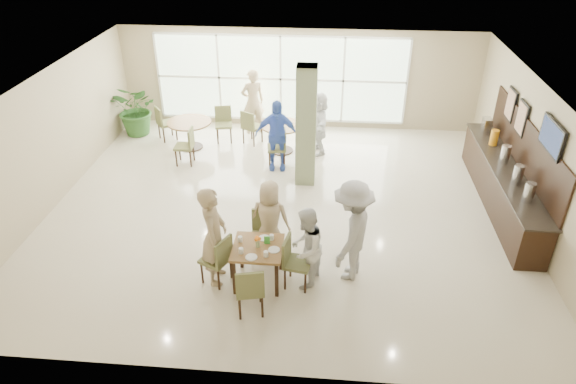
# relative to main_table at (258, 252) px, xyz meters

# --- Properties ---
(ground) EXTENTS (10.00, 10.00, 0.00)m
(ground) POSITION_rel_main_table_xyz_m (0.21, 2.48, -0.64)
(ground) COLOR beige
(ground) RESTS_ON ground
(room_shell) EXTENTS (10.00, 10.00, 10.00)m
(room_shell) POSITION_rel_main_table_xyz_m (0.21, 2.48, 1.06)
(room_shell) COLOR white
(room_shell) RESTS_ON ground
(window_bank) EXTENTS (7.00, 0.04, 7.00)m
(window_bank) POSITION_rel_main_table_xyz_m (-0.29, 6.94, 0.76)
(window_bank) COLOR silver
(window_bank) RESTS_ON ground
(column) EXTENTS (0.45, 0.45, 2.80)m
(column) POSITION_rel_main_table_xyz_m (0.61, 3.68, 0.76)
(column) COLOR #728059
(column) RESTS_ON ground
(main_table) EXTENTS (0.86, 0.86, 0.75)m
(main_table) POSITION_rel_main_table_xyz_m (0.00, 0.00, 0.00)
(main_table) COLOR brown
(main_table) RESTS_ON ground
(round_table_left) EXTENTS (1.15, 1.15, 0.75)m
(round_table_left) POSITION_rel_main_table_xyz_m (-2.54, 5.26, -0.06)
(round_table_left) COLOR brown
(round_table_left) RESTS_ON ground
(round_table_right) EXTENTS (1.10, 1.10, 0.75)m
(round_table_right) POSITION_rel_main_table_xyz_m (-0.10, 5.25, -0.07)
(round_table_right) COLOR brown
(round_table_right) RESTS_ON ground
(chairs_main_table) EXTENTS (1.99, 1.91, 0.95)m
(chairs_main_table) POSITION_rel_main_table_xyz_m (-0.02, -0.04, -0.17)
(chairs_main_table) COLOR olive
(chairs_main_table) RESTS_ON ground
(chairs_table_left) EXTENTS (2.16, 1.94, 0.95)m
(chairs_table_left) POSITION_rel_main_table_xyz_m (-2.50, 5.26, -0.17)
(chairs_table_left) COLOR olive
(chairs_table_left) RESTS_ON ground
(chairs_table_right) EXTENTS (2.14, 1.81, 0.95)m
(chairs_table_right) POSITION_rel_main_table_xyz_m (-0.17, 5.25, -0.17)
(chairs_table_right) COLOR olive
(chairs_table_right) RESTS_ON ground
(tabletop_clutter) EXTENTS (0.75, 0.76, 0.21)m
(tabletop_clutter) POSITION_rel_main_table_xyz_m (0.02, -0.02, 0.17)
(tabletop_clutter) COLOR white
(tabletop_clutter) RESTS_ON main_table
(buffet_counter) EXTENTS (0.64, 4.70, 1.95)m
(buffet_counter) POSITION_rel_main_table_xyz_m (4.91, 2.98, -0.09)
(buffet_counter) COLOR black
(buffet_counter) RESTS_ON ground
(wall_tv) EXTENTS (0.06, 1.00, 0.58)m
(wall_tv) POSITION_rel_main_table_xyz_m (5.15, 1.88, 1.51)
(wall_tv) COLOR black
(wall_tv) RESTS_ON ground
(framed_art_a) EXTENTS (0.05, 0.55, 0.70)m
(framed_art_a) POSITION_rel_main_table_xyz_m (5.15, 3.48, 1.21)
(framed_art_a) COLOR black
(framed_art_a) RESTS_ON ground
(framed_art_b) EXTENTS (0.05, 0.55, 0.70)m
(framed_art_b) POSITION_rel_main_table_xyz_m (5.15, 4.28, 1.21)
(framed_art_b) COLOR black
(framed_art_b) RESTS_ON ground
(potted_plant) EXTENTS (1.69, 1.69, 1.47)m
(potted_plant) POSITION_rel_main_table_xyz_m (-4.20, 6.00, 0.09)
(potted_plant) COLOR #2C5D25
(potted_plant) RESTS_ON ground
(teen_left) EXTENTS (0.50, 0.71, 1.85)m
(teen_left) POSITION_rel_main_table_xyz_m (-0.75, 0.01, 0.28)
(teen_left) COLOR tan
(teen_left) RESTS_ON ground
(teen_far) EXTENTS (0.80, 0.50, 1.54)m
(teen_far) POSITION_rel_main_table_xyz_m (0.11, 0.83, 0.13)
(teen_far) COLOR tan
(teen_far) RESTS_ON ground
(teen_right) EXTENTS (0.74, 0.85, 1.51)m
(teen_right) POSITION_rel_main_table_xyz_m (0.82, 0.03, 0.11)
(teen_right) COLOR white
(teen_right) RESTS_ON ground
(teen_standing) EXTENTS (1.06, 1.39, 1.90)m
(teen_standing) POSITION_rel_main_table_xyz_m (1.59, 0.31, 0.31)
(teen_standing) COLOR #A8A8AB
(teen_standing) RESTS_ON ground
(adult_a) EXTENTS (1.07, 0.64, 1.77)m
(adult_a) POSITION_rel_main_table_xyz_m (-0.13, 4.29, 0.24)
(adult_a) COLOR #456BD1
(adult_a) RESTS_ON ground
(adult_b) EXTENTS (1.06, 1.64, 1.63)m
(adult_b) POSITION_rel_main_table_xyz_m (0.84, 5.28, 0.17)
(adult_b) COLOR white
(adult_b) RESTS_ON ground
(adult_standing) EXTENTS (0.79, 0.68, 1.83)m
(adult_standing) POSITION_rel_main_table_xyz_m (-1.01, 6.40, 0.27)
(adult_standing) COLOR tan
(adult_standing) RESTS_ON ground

